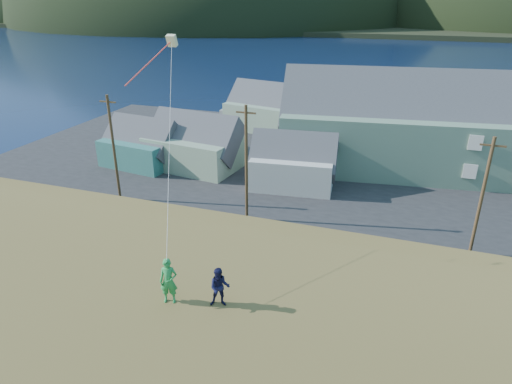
% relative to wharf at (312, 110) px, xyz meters
% --- Properties ---
extents(ground, '(900.00, 900.00, 0.00)m').
position_rel_wharf_xyz_m(ground, '(6.00, -40.00, -0.45)').
color(ground, '#0A1638').
rests_on(ground, ground).
extents(grass_strip, '(110.00, 8.00, 0.10)m').
position_rel_wharf_xyz_m(grass_strip, '(6.00, -42.00, -0.40)').
color(grass_strip, '#4C3D19').
rests_on(grass_strip, ground).
extents(waterfront_lot, '(72.00, 36.00, 0.12)m').
position_rel_wharf_xyz_m(waterfront_lot, '(6.00, -23.00, -0.39)').
color(waterfront_lot, '#28282B').
rests_on(waterfront_lot, ground).
extents(wharf, '(26.00, 14.00, 0.90)m').
position_rel_wharf_xyz_m(wharf, '(0.00, 0.00, 0.00)').
color(wharf, gray).
rests_on(wharf, ground).
extents(far_shore, '(900.00, 320.00, 2.00)m').
position_rel_wharf_xyz_m(far_shore, '(6.00, 290.00, 0.55)').
color(far_shore, black).
rests_on(far_shore, ground).
extents(far_hills, '(760.00, 265.00, 143.00)m').
position_rel_wharf_xyz_m(far_hills, '(41.59, 239.38, 1.55)').
color(far_hills, black).
rests_on(far_hills, ground).
extents(lodge, '(37.23, 14.85, 12.74)m').
position_rel_wharf_xyz_m(lodge, '(19.79, -21.08, 4.44)').
color(lodge, gray).
rests_on(lodge, waterfront_lot).
extents(shed_teal, '(8.79, 6.69, 6.39)m').
position_rel_wharf_xyz_m(shed_teal, '(-12.45, -29.66, 1.94)').
color(shed_teal, '#2F696E').
rests_on(shed_teal, waterfront_lot).
extents(shed_palegreen_near, '(10.70, 7.53, 7.25)m').
position_rel_wharf_xyz_m(shed_palegreen_near, '(-6.58, -28.60, 2.28)').
color(shed_palegreen_near, gray).
rests_on(shed_palegreen_near, waterfront_lot).
extents(shed_white, '(8.74, 6.32, 6.54)m').
position_rel_wharf_xyz_m(shed_white, '(4.77, -30.20, 2.06)').
color(shed_white, silver).
rests_on(shed_white, waterfront_lot).
extents(shed_palegreen_far, '(12.73, 8.84, 7.84)m').
position_rel_wharf_xyz_m(shed_palegreen_far, '(-3.38, -11.75, 2.54)').
color(shed_palegreen_far, gray).
rests_on(shed_palegreen_far, waterfront_lot).
extents(utility_poles, '(29.80, 0.24, 9.61)m').
position_rel_wharf_xyz_m(utility_poles, '(4.20, -38.50, 4.34)').
color(utility_poles, '#47331E').
rests_on(utility_poles, waterfront_lot).
extents(parked_cars, '(25.87, 12.42, 1.55)m').
position_rel_wharf_xyz_m(parked_cars, '(-5.08, -19.79, 0.39)').
color(parked_cars, '#A11513').
rests_on(parked_cars, waterfront_lot).
extents(kite_flyer_green, '(0.74, 0.59, 1.76)m').
position_rel_wharf_xyz_m(kite_flyer_green, '(7.45, -58.62, 7.63)').
color(kite_flyer_green, green).
rests_on(kite_flyer_green, hillside).
extents(kite_flyer_navy, '(0.88, 0.78, 1.51)m').
position_rel_wharf_xyz_m(kite_flyer_navy, '(9.25, -58.22, 7.51)').
color(kite_flyer_navy, '#15163A').
rests_on(kite_flyer_navy, hillside).
extents(kite_rig, '(2.63, 4.54, 11.46)m').
position_rel_wharf_xyz_m(kite_rig, '(3.46, -50.34, 14.65)').
color(kite_rig, '#FCFBBF').
rests_on(kite_rig, ground).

